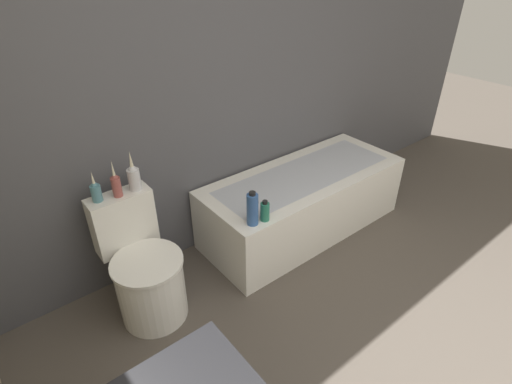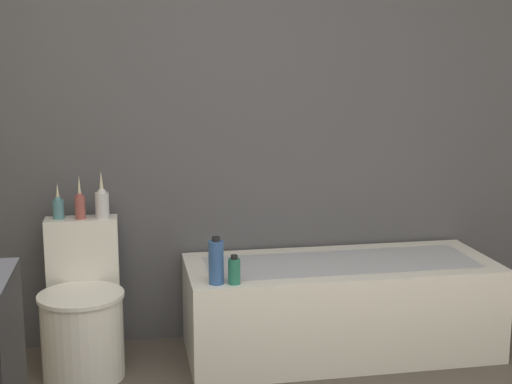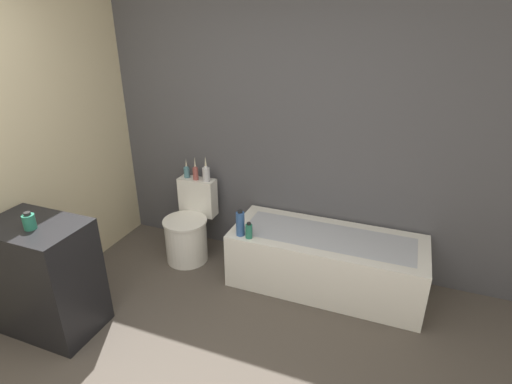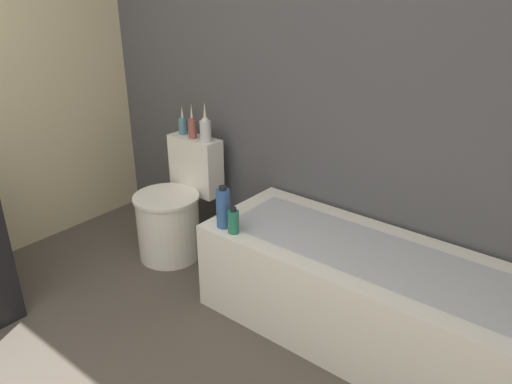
# 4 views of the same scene
# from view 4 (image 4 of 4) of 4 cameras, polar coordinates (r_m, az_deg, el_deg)

# --- Properties ---
(wall_back_tiled) EXTENTS (6.40, 0.06, 2.60)m
(wall_back_tiled) POSITION_cam_4_polar(r_m,az_deg,el_deg) (2.84, 4.85, 15.21)
(wall_back_tiled) COLOR #4C4C51
(wall_back_tiled) RESTS_ON ground_plane
(bathtub) EXTENTS (1.63, 0.65, 0.50)m
(bathtub) POSITION_cam_4_polar(r_m,az_deg,el_deg) (2.60, 11.82, -11.21)
(bathtub) COLOR white
(bathtub) RESTS_ON ground
(toilet) EXTENTS (0.42, 0.56, 0.75)m
(toilet) POSITION_cam_4_polar(r_m,az_deg,el_deg) (3.28, -9.28, -2.25)
(toilet) COLOR white
(toilet) RESTS_ON ground
(vase_gold) EXTENTS (0.06, 0.06, 0.19)m
(vase_gold) POSITION_cam_4_polar(r_m,az_deg,el_deg) (3.31, -8.37, 7.64)
(vase_gold) COLOR teal
(vase_gold) RESTS_ON toilet
(vase_silver) EXTENTS (0.05, 0.05, 0.23)m
(vase_silver) POSITION_cam_4_polar(r_m,az_deg,el_deg) (3.22, -7.30, 7.44)
(vase_silver) COLOR #994C47
(vase_silver) RESTS_ON toilet
(vase_bronze) EXTENTS (0.07, 0.07, 0.25)m
(vase_bronze) POSITION_cam_4_polar(r_m,az_deg,el_deg) (3.14, -5.80, 7.27)
(vase_bronze) COLOR silver
(vase_bronze) RESTS_ON toilet
(shampoo_bottle_tall) EXTENTS (0.07, 0.07, 0.23)m
(shampoo_bottle_tall) POSITION_cam_4_polar(r_m,az_deg,el_deg) (2.59, -3.77, -1.82)
(shampoo_bottle_tall) COLOR #335999
(shampoo_bottle_tall) RESTS_ON bathtub
(shampoo_bottle_short) EXTENTS (0.06, 0.06, 0.14)m
(shampoo_bottle_short) POSITION_cam_4_polar(r_m,az_deg,el_deg) (2.54, -2.60, -3.37)
(shampoo_bottle_short) COLOR #267259
(shampoo_bottle_short) RESTS_ON bathtub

